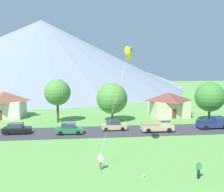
{
  "coord_description": "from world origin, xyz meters",
  "views": [
    {
      "loc": [
        -4.88,
        -12.14,
        10.26
      ],
      "look_at": [
        -1.57,
        16.35,
        7.28
      ],
      "focal_mm": 42.05,
      "sensor_mm": 36.0,
      "label": 1
    }
  ],
  "objects_px": {
    "tree_near_left": "(112,98)",
    "watcher_person": "(199,169)",
    "parked_car_black_mid_east": "(17,129)",
    "pickup_truck_navy_west_side": "(213,123)",
    "parked_car_green_west_end": "(69,129)",
    "soccer_ball": "(143,176)",
    "tree_center": "(57,92)",
    "house_left_center": "(5,104)",
    "house_leftmost": "(168,103)",
    "tree_left_of_center": "(210,97)",
    "kite_flyer_with_kite": "(128,55)",
    "pickup_truck_sand_east_side": "(158,126)",
    "parked_car_tan_east_end": "(114,125)"
  },
  "relations": [
    {
      "from": "soccer_ball",
      "to": "parked_car_black_mid_east",
      "type": "bearing_deg",
      "value": 130.99
    },
    {
      "from": "house_left_center",
      "to": "pickup_truck_navy_west_side",
      "type": "distance_m",
      "value": 41.66
    },
    {
      "from": "soccer_ball",
      "to": "watcher_person",
      "type": "bearing_deg",
      "value": -10.46
    },
    {
      "from": "house_left_center",
      "to": "tree_left_of_center",
      "type": "distance_m",
      "value": 42.03
    },
    {
      "from": "tree_left_of_center",
      "to": "pickup_truck_navy_west_side",
      "type": "height_order",
      "value": "tree_left_of_center"
    },
    {
      "from": "parked_car_green_west_end",
      "to": "watcher_person",
      "type": "relative_size",
      "value": 2.54
    },
    {
      "from": "pickup_truck_sand_east_side",
      "to": "house_left_center",
      "type": "bearing_deg",
      "value": 149.89
    },
    {
      "from": "tree_near_left",
      "to": "tree_center",
      "type": "bearing_deg",
      "value": 178.55
    },
    {
      "from": "parked_car_green_west_end",
      "to": "pickup_truck_sand_east_side",
      "type": "bearing_deg",
      "value": -0.24
    },
    {
      "from": "pickup_truck_sand_east_side",
      "to": "pickup_truck_navy_west_side",
      "type": "bearing_deg",
      "value": 6.23
    },
    {
      "from": "house_leftmost",
      "to": "parked_car_tan_east_end",
      "type": "xyz_separation_m",
      "value": [
        -13.77,
        -12.99,
        -1.77
      ]
    },
    {
      "from": "house_leftmost",
      "to": "kite_flyer_with_kite",
      "type": "relative_size",
      "value": 0.66
    },
    {
      "from": "parked_car_green_west_end",
      "to": "house_leftmost",
      "type": "bearing_deg",
      "value": 35.15
    },
    {
      "from": "tree_near_left",
      "to": "parked_car_tan_east_end",
      "type": "height_order",
      "value": "tree_near_left"
    },
    {
      "from": "house_leftmost",
      "to": "parked_car_green_west_end",
      "type": "xyz_separation_m",
      "value": [
        -20.98,
        -14.78,
        -1.77
      ]
    },
    {
      "from": "tree_near_left",
      "to": "soccer_ball",
      "type": "xyz_separation_m",
      "value": [
        -0.07,
        -26.58,
        -4.42
      ]
    },
    {
      "from": "parked_car_black_mid_east",
      "to": "pickup_truck_navy_west_side",
      "type": "height_order",
      "value": "pickup_truck_navy_west_side"
    },
    {
      "from": "tree_center",
      "to": "pickup_truck_sand_east_side",
      "type": "bearing_deg",
      "value": -29.59
    },
    {
      "from": "watcher_person",
      "to": "pickup_truck_sand_east_side",
      "type": "bearing_deg",
      "value": 85.33
    },
    {
      "from": "house_leftmost",
      "to": "parked_car_black_mid_east",
      "type": "bearing_deg",
      "value": -154.93
    },
    {
      "from": "house_leftmost",
      "to": "parked_car_tan_east_end",
      "type": "height_order",
      "value": "house_leftmost"
    },
    {
      "from": "house_leftmost",
      "to": "pickup_truck_sand_east_side",
      "type": "bearing_deg",
      "value": -114.3
    },
    {
      "from": "watcher_person",
      "to": "soccer_ball",
      "type": "relative_size",
      "value": 6.98
    },
    {
      "from": "tree_left_of_center",
      "to": "soccer_ball",
      "type": "height_order",
      "value": "tree_left_of_center"
    },
    {
      "from": "tree_center",
      "to": "parked_car_green_west_end",
      "type": "xyz_separation_m",
      "value": [
        2.6,
        -9.53,
        -4.93
      ]
    },
    {
      "from": "pickup_truck_navy_west_side",
      "to": "watcher_person",
      "type": "distance_m",
      "value": 22.48
    },
    {
      "from": "house_left_center",
      "to": "kite_flyer_with_kite",
      "type": "distance_m",
      "value": 35.65
    },
    {
      "from": "house_left_center",
      "to": "pickup_truck_sand_east_side",
      "type": "bearing_deg",
      "value": -30.11
    },
    {
      "from": "pickup_truck_navy_west_side",
      "to": "kite_flyer_with_kite",
      "type": "relative_size",
      "value": 0.41
    },
    {
      "from": "house_leftmost",
      "to": "tree_near_left",
      "type": "xyz_separation_m",
      "value": [
        -13.17,
        -5.51,
        1.91
      ]
    },
    {
      "from": "tree_near_left",
      "to": "pickup_truck_sand_east_side",
      "type": "distance_m",
      "value": 11.87
    },
    {
      "from": "tree_left_of_center",
      "to": "parked_car_green_west_end",
      "type": "height_order",
      "value": "tree_left_of_center"
    },
    {
      "from": "house_left_center",
      "to": "parked_car_green_west_end",
      "type": "relative_size",
      "value": 1.93
    },
    {
      "from": "house_leftmost",
      "to": "watcher_person",
      "type": "distance_m",
      "value": 34.07
    },
    {
      "from": "soccer_ball",
      "to": "parked_car_green_west_end",
      "type": "bearing_deg",
      "value": 114.09
    },
    {
      "from": "house_leftmost",
      "to": "parked_car_green_west_end",
      "type": "distance_m",
      "value": 25.72
    },
    {
      "from": "house_left_center",
      "to": "tree_near_left",
      "type": "distance_m",
      "value": 23.33
    },
    {
      "from": "watcher_person",
      "to": "parked_car_green_west_end",
      "type": "bearing_deg",
      "value": 125.04
    },
    {
      "from": "pickup_truck_navy_west_side",
      "to": "tree_left_of_center",
      "type": "bearing_deg",
      "value": 69.24
    },
    {
      "from": "house_left_center",
      "to": "tree_center",
      "type": "relative_size",
      "value": 0.99
    },
    {
      "from": "tree_left_of_center",
      "to": "pickup_truck_sand_east_side",
      "type": "xyz_separation_m",
      "value": [
        -12.27,
        -6.94,
        -3.79
      ]
    },
    {
      "from": "parked_car_black_mid_east",
      "to": "tree_center",
      "type": "bearing_deg",
      "value": 56.12
    },
    {
      "from": "tree_near_left",
      "to": "tree_center",
      "type": "relative_size",
      "value": 0.91
    },
    {
      "from": "parked_car_green_west_end",
      "to": "soccer_ball",
      "type": "distance_m",
      "value": 18.98
    },
    {
      "from": "house_leftmost",
      "to": "tree_near_left",
      "type": "distance_m",
      "value": 14.4
    },
    {
      "from": "house_leftmost",
      "to": "parked_car_black_mid_east",
      "type": "xyz_separation_m",
      "value": [
        -29.24,
        -13.68,
        -1.77
      ]
    },
    {
      "from": "tree_near_left",
      "to": "pickup_truck_navy_west_side",
      "type": "xyz_separation_m",
      "value": [
        16.53,
        -8.23,
        -3.49
      ]
    },
    {
      "from": "parked_car_green_west_end",
      "to": "pickup_truck_sand_east_side",
      "type": "relative_size",
      "value": 0.82
    },
    {
      "from": "tree_center",
      "to": "kite_flyer_with_kite",
      "type": "relative_size",
      "value": 0.64
    },
    {
      "from": "tree_near_left",
      "to": "watcher_person",
      "type": "relative_size",
      "value": 4.51
    }
  ]
}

